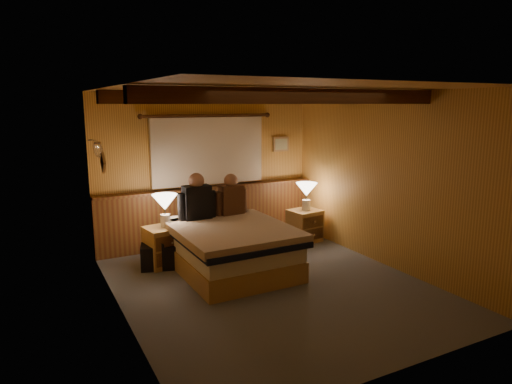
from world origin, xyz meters
TOP-DOWN VIEW (x-y plane):
  - floor at (0.00, 0.00)m, footprint 4.20×4.20m
  - ceiling at (0.00, 0.00)m, footprint 4.20×4.20m
  - wall_back at (0.00, 2.10)m, footprint 3.60×0.00m
  - wall_left at (-1.80, 0.00)m, footprint 0.00×4.20m
  - wall_right at (1.80, 0.00)m, footprint 0.00×4.20m
  - wall_front at (0.00, -2.10)m, footprint 3.60×0.00m
  - wainscot at (0.00, 2.04)m, footprint 3.60×0.23m
  - curtain_window at (0.00, 2.03)m, footprint 2.18×0.09m
  - ceiling_beams at (0.00, 0.15)m, footprint 3.60×1.65m
  - coat_rail at (-1.72, 1.58)m, footprint 0.05×0.55m
  - framed_print at (1.35, 2.08)m, footprint 0.30×0.04m
  - bed at (-0.23, 0.74)m, footprint 1.47×1.86m
  - nightstand_left at (-0.95, 1.35)m, footprint 0.56×0.52m
  - nightstand_right at (1.42, 1.40)m, footprint 0.53×0.49m
  - lamp_left at (-0.93, 1.36)m, footprint 0.35×0.35m
  - lamp_right at (1.43, 1.39)m, footprint 0.35×0.35m
  - person_left at (-0.48, 1.29)m, footprint 0.56×0.22m
  - person_right at (0.06, 1.33)m, footprint 0.51×0.23m
  - duffel_bag at (-1.03, 1.27)m, footprint 0.62×0.47m

SIDE VIEW (x-z plane):
  - floor at x=0.00m, z-range 0.00..0.00m
  - duffel_bag at x=-1.03m, z-range -0.03..0.37m
  - nightstand_right at x=1.42m, z-range 0.00..0.52m
  - nightstand_left at x=-0.95m, z-range 0.00..0.55m
  - bed at x=-0.23m, z-range 0.01..0.64m
  - wainscot at x=0.00m, z-range 0.02..0.96m
  - lamp_right at x=1.43m, z-range 0.61..1.07m
  - lamp_left at x=-0.93m, z-range 0.64..1.10m
  - person_right at x=0.06m, z-range 0.56..1.19m
  - person_left at x=-0.48m, z-range 0.56..1.24m
  - wall_left at x=-1.80m, z-range -0.90..3.30m
  - wall_right at x=1.80m, z-range -0.90..3.30m
  - wall_back at x=0.00m, z-range -0.60..3.00m
  - wall_front at x=0.00m, z-range -0.60..3.00m
  - curtain_window at x=0.00m, z-range 0.96..2.08m
  - framed_print at x=1.35m, z-range 1.43..1.68m
  - coat_rail at x=-1.72m, z-range 1.55..1.79m
  - ceiling_beams at x=0.00m, z-range 2.23..2.39m
  - ceiling at x=0.00m, z-range 2.40..2.40m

